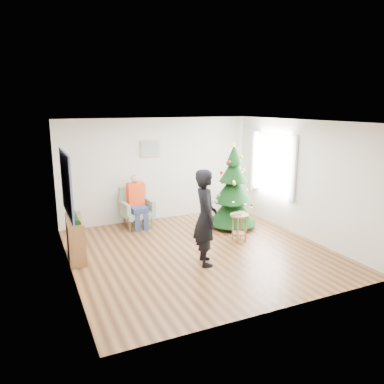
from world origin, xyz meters
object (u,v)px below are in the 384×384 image
standing_man (205,217)px  armchair (137,212)px  stool (239,227)px  christmas_tree (233,190)px  console (76,238)px

standing_man → armchair: bearing=24.9°
stool → standing_man: 1.52m
standing_man → christmas_tree: bearing=-30.3°
christmas_tree → armchair: (-2.10, 1.00, -0.58)m
armchair → console: bearing=-145.2°
christmas_tree → console: (-3.72, -0.38, -0.54)m
stool → armchair: bearing=132.5°
standing_man → stool: bearing=-45.0°
armchair → standing_man: standing_man is taller
stool → standing_man: size_ratio=0.34×
christmas_tree → standing_man: size_ratio=1.16×
christmas_tree → armchair: bearing=154.4°
christmas_tree → armchair: 2.40m
stool → standing_man: standing_man is taller
armchair → console: size_ratio=0.98×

